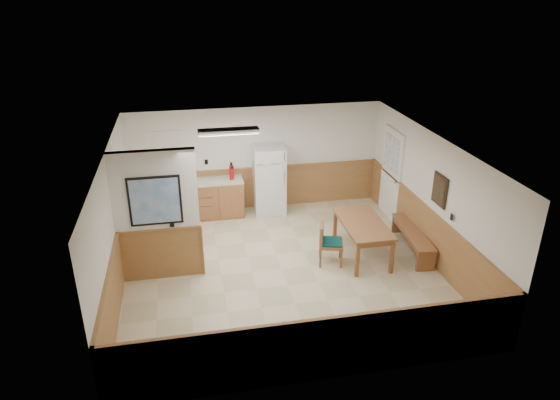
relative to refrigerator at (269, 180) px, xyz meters
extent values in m
plane|color=beige|center=(-0.23, -2.63, -0.82)|extent=(6.00, 6.00, 0.00)
cube|color=silver|center=(-0.23, -2.63, 1.68)|extent=(6.00, 6.00, 0.02)
cube|color=white|center=(-0.23, 0.37, 0.43)|extent=(6.00, 0.02, 2.50)
cube|color=white|center=(2.77, -2.63, 0.43)|extent=(0.02, 6.00, 2.50)
cube|color=white|center=(-3.23, -2.63, 0.43)|extent=(0.02, 6.00, 2.50)
cube|color=#A07340|center=(-0.23, 0.35, -0.32)|extent=(6.00, 0.04, 1.00)
cube|color=#A07340|center=(2.75, -2.63, -0.32)|extent=(0.04, 6.00, 1.00)
cube|color=#A07340|center=(-3.21, -2.63, -0.32)|extent=(0.04, 6.00, 1.00)
cube|color=white|center=(-2.48, -2.43, 0.93)|extent=(1.50, 0.15, 1.50)
cube|color=#A07340|center=(-2.48, -2.43, -0.32)|extent=(1.50, 0.17, 1.00)
cube|color=black|center=(-2.48, -2.52, 0.78)|extent=(0.92, 0.03, 0.92)
cube|color=silver|center=(-2.48, -2.54, 0.78)|extent=(0.84, 0.01, 0.84)
cube|color=#A9693C|center=(-1.33, 0.05, -0.39)|extent=(1.40, 0.60, 0.86)
cube|color=#A9693C|center=(-2.80, 0.05, -0.39)|extent=(0.06, 0.60, 0.86)
cube|color=#A9693C|center=(-2.06, 0.05, -0.39)|extent=(0.06, 0.60, 0.86)
cube|color=beige|center=(-1.73, 0.05, 0.06)|extent=(2.20, 0.60, 0.04)
cube|color=beige|center=(-1.73, 0.35, 0.13)|extent=(2.20, 0.02, 0.10)
cube|color=white|center=(2.74, -0.73, 0.20)|extent=(0.05, 1.02, 2.15)
cube|color=white|center=(2.73, -0.73, 0.20)|extent=(0.04, 0.90, 2.05)
cube|color=silver|center=(2.70, -0.73, 0.73)|extent=(0.02, 0.76, 0.80)
cube|color=white|center=(-2.33, 0.35, 0.73)|extent=(0.80, 0.03, 1.00)
cube|color=white|center=(-2.33, 0.34, 0.73)|extent=(0.70, 0.01, 0.90)
cube|color=black|center=(2.74, -2.93, 0.73)|extent=(0.03, 0.50, 0.60)
cube|color=black|center=(2.72, -2.93, 0.73)|extent=(0.01, 0.42, 0.52)
cube|color=white|center=(-1.03, -1.33, 1.63)|extent=(1.20, 0.30, 0.08)
cube|color=white|center=(-1.03, -1.33, 1.58)|extent=(1.15, 0.25, 0.01)
cube|color=white|center=(0.00, 0.00, 0.00)|extent=(0.76, 0.73, 1.65)
cube|color=silver|center=(0.29, -0.36, 0.68)|extent=(0.03, 0.02, 0.21)
cube|color=silver|center=(0.29, -0.36, 0.16)|extent=(0.03, 0.02, 0.39)
cube|color=brown|center=(1.47, -2.42, -0.10)|extent=(0.83, 1.63, 0.05)
cube|color=brown|center=(1.47, -2.42, -0.17)|extent=(0.73, 1.53, 0.10)
cube|color=brown|center=(1.11, -3.16, -0.47)|extent=(0.07, 0.07, 0.70)
cube|color=brown|center=(1.13, -1.67, -0.47)|extent=(0.07, 0.07, 0.70)
cube|color=brown|center=(1.80, -3.17, -0.47)|extent=(0.07, 0.07, 0.70)
cube|color=brown|center=(1.82, -1.68, -0.47)|extent=(0.07, 0.07, 0.70)
cube|color=brown|center=(2.57, -2.42, -0.40)|extent=(0.57, 1.76, 0.05)
cube|color=brown|center=(2.57, -3.24, -0.62)|extent=(0.36, 0.10, 0.40)
cube|color=brown|center=(2.57, -1.61, -0.62)|extent=(0.36, 0.10, 0.40)
cube|color=brown|center=(0.77, -2.57, -0.40)|extent=(0.56, 0.56, 0.06)
cube|color=#0D423A|center=(0.77, -2.57, -0.36)|extent=(0.52, 0.52, 0.03)
cube|color=brown|center=(0.58, -2.52, -0.17)|extent=(0.17, 0.46, 0.40)
cube|color=#0D423A|center=(0.38, -2.47, -0.17)|extent=(0.12, 0.39, 0.34)
cube|color=brown|center=(0.53, -2.72, -0.63)|extent=(0.05, 0.05, 0.39)
cube|color=brown|center=(0.63, -2.33, -0.63)|extent=(0.05, 0.05, 0.39)
cube|color=brown|center=(0.91, -2.82, -0.63)|extent=(0.05, 0.05, 0.39)
cube|color=brown|center=(1.02, -2.43, -0.63)|extent=(0.05, 0.05, 0.39)
cylinder|color=red|center=(-0.88, 0.02, 0.25)|extent=(0.12, 0.12, 0.34)
cylinder|color=black|center=(-0.88, 0.02, 0.46)|extent=(0.06, 0.06, 0.08)
cylinder|color=#198925|center=(-2.41, 0.01, 0.18)|extent=(0.07, 0.07, 0.21)
camera|label=1|loc=(-1.88, -10.81, 4.34)|focal=32.00mm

